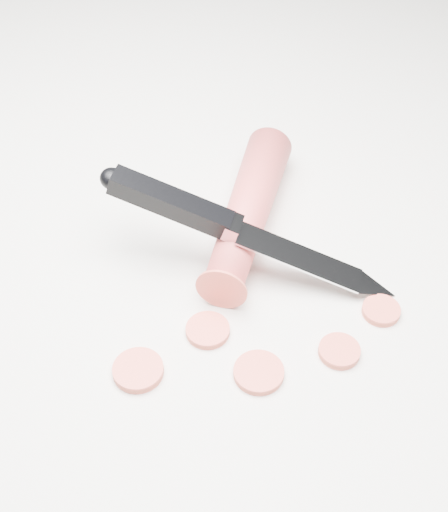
{
  "coord_description": "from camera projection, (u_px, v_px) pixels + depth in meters",
  "views": [
    {
      "loc": [
        -0.04,
        -0.37,
        0.41
      ],
      "look_at": [
        -0.04,
        0.01,
        0.02
      ],
      "focal_mm": 50.0,
      "sensor_mm": 36.0,
      "label": 1
    }
  ],
  "objects": [
    {
      "name": "carrot_slice_2",
      "position": [
        259.0,
        372.0,
        0.49
      ],
      "size": [
        0.04,
        0.04,
        0.01
      ],
      "primitive_type": "cylinder",
      "color": "#E64B3C",
      "rests_on": "ground"
    },
    {
      "name": "ground",
      "position": [
        269.0,
        283.0,
        0.55
      ],
      "size": [
        2.4,
        2.4,
        0.0
      ],
      "primitive_type": "plane",
      "color": "silver",
      "rests_on": "ground"
    },
    {
      "name": "kitchen_knife",
      "position": [
        250.0,
        231.0,
        0.54
      ],
      "size": [
        0.23,
        0.08,
        0.08
      ],
      "primitive_type": null,
      "color": "silver",
      "rests_on": "ground"
    },
    {
      "name": "carrot_slice_3",
      "position": [
        381.0,
        310.0,
        0.53
      ],
      "size": [
        0.03,
        0.03,
        0.01
      ],
      "primitive_type": "cylinder",
      "color": "#E64B3C",
      "rests_on": "ground"
    },
    {
      "name": "carrot_slice_0",
      "position": [
        138.0,
        370.0,
        0.49
      ],
      "size": [
        0.04,
        0.04,
        0.01
      ],
      "primitive_type": "cylinder",
      "color": "#E64B3C",
      "rests_on": "ground"
    },
    {
      "name": "carrot_slice_4",
      "position": [
        339.0,
        351.0,
        0.51
      ],
      "size": [
        0.03,
        0.03,
        0.01
      ],
      "primitive_type": "cylinder",
      "color": "#E64B3C",
      "rests_on": "ground"
    },
    {
      "name": "carrot_slice_1",
      "position": [
        208.0,
        330.0,
        0.52
      ],
      "size": [
        0.03,
        0.03,
        0.01
      ],
      "primitive_type": "cylinder",
      "color": "#E64B3C",
      "rests_on": "ground"
    },
    {
      "name": "carrot",
      "position": [
        248.0,
        210.0,
        0.58
      ],
      "size": [
        0.08,
        0.18,
        0.03
      ],
      "primitive_type": "cylinder",
      "rotation": [
        1.57,
        0.0,
        -0.25
      ],
      "color": "#D13A3B",
      "rests_on": "ground"
    }
  ]
}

